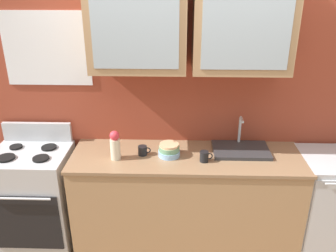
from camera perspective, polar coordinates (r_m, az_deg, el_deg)
ground_plane at (r=3.56m, az=2.76°, el=-17.67°), size 10.00×10.00×0.00m
back_wall_unit at (r=3.06m, az=3.19°, el=9.07°), size 4.05×0.47×2.82m
counter at (r=3.28m, az=2.91°, el=-11.73°), size 1.99×0.61×0.90m
stove_range at (r=3.52m, az=-20.41°, el=-10.52°), size 0.66×0.59×1.08m
sink_faucet at (r=3.16m, az=11.58°, el=-3.66°), size 0.48×0.33×0.28m
bowl_stack at (r=3.02m, az=0.19°, el=-3.80°), size 0.19×0.19×0.11m
vase at (r=2.97m, az=-8.47°, el=-3.06°), size 0.08×0.08×0.25m
cup_near_sink at (r=2.95m, az=5.86°, el=-4.88°), size 0.11×0.07×0.09m
cup_near_bowls at (r=3.04m, az=-4.05°, el=-3.94°), size 0.11×0.08×0.08m
dishwasher at (r=3.55m, az=24.77°, el=-11.13°), size 0.64×0.60×0.90m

